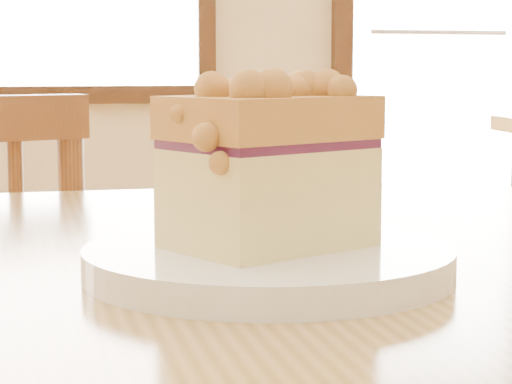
% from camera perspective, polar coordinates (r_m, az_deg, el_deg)
% --- Properties ---
extents(entry_door, '(1.08, 0.06, 2.29)m').
position_cam_1_polar(entry_door, '(5.02, 10.34, 10.61)').
color(entry_door, white).
rests_on(entry_door, ground).
extents(plate, '(0.24, 0.24, 0.02)m').
position_cam_1_polar(plate, '(0.66, 0.71, -4.06)').
color(plate, white).
rests_on(plate, cafe_table_main).
extents(cake_slice, '(0.15, 0.13, 0.12)m').
position_cam_1_polar(cake_slice, '(0.65, 0.72, 1.68)').
color(cake_slice, '#FFE190').
rests_on(cake_slice, plate).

